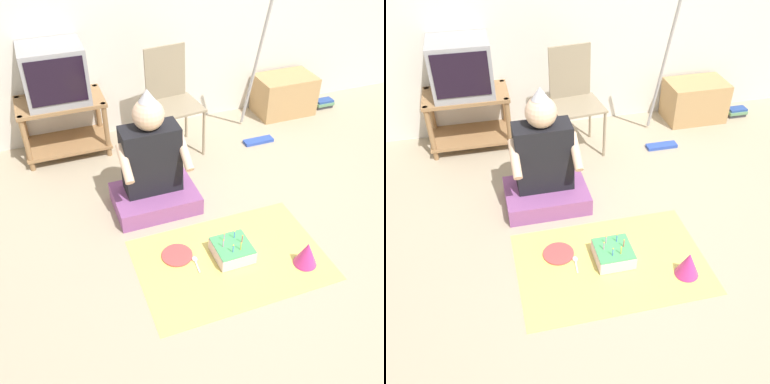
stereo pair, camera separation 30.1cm
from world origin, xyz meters
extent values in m
plane|color=tan|center=(0.00, 0.00, 0.00)|extent=(16.00, 16.00, 0.00)
cube|color=#997047|center=(-1.10, 1.84, 0.49)|extent=(0.73, 0.43, 0.03)
cube|color=#997047|center=(-1.10, 1.84, 0.09)|extent=(0.73, 0.43, 0.02)
cylinder|color=#997047|center=(-1.43, 1.65, 0.25)|extent=(0.04, 0.04, 0.51)
cylinder|color=#997047|center=(-0.77, 1.65, 0.25)|extent=(0.04, 0.04, 0.51)
cylinder|color=#997047|center=(-1.43, 2.02, 0.25)|extent=(0.04, 0.04, 0.51)
cylinder|color=#997047|center=(-0.77, 2.02, 0.25)|extent=(0.04, 0.04, 0.51)
cube|color=#99999E|center=(-1.10, 1.84, 0.74)|extent=(0.50, 0.41, 0.46)
cube|color=black|center=(-1.10, 1.63, 0.75)|extent=(0.44, 0.01, 0.36)
cube|color=gray|center=(-0.19, 1.52, 0.44)|extent=(0.46, 0.43, 0.02)
cube|color=gray|center=(-0.21, 1.70, 0.67)|extent=(0.37, 0.06, 0.46)
cylinder|color=gray|center=(-0.36, 1.33, 0.22)|extent=(0.02, 0.02, 0.44)
cylinder|color=gray|center=(0.02, 1.37, 0.22)|extent=(0.02, 0.02, 0.44)
cylinder|color=gray|center=(-0.40, 1.67, 0.22)|extent=(0.02, 0.02, 0.44)
cylinder|color=gray|center=(-0.02, 1.71, 0.22)|extent=(0.02, 0.02, 0.44)
cube|color=tan|center=(1.08, 1.84, 0.19)|extent=(0.57, 0.38, 0.39)
cube|color=#2D4CB2|center=(0.57, 1.38, 0.01)|extent=(0.28, 0.09, 0.03)
cylinder|color=#B7B7BC|center=(0.57, 1.56, 0.67)|extent=(0.03, 0.39, 1.29)
cube|color=#333338|center=(1.54, 1.79, 0.02)|extent=(0.18, 0.12, 0.03)
cube|color=#60936B|center=(1.54, 1.79, 0.05)|extent=(0.19, 0.13, 0.03)
cube|color=#284793|center=(1.55, 1.79, 0.07)|extent=(0.18, 0.10, 0.02)
cube|color=#8C4C8C|center=(-0.59, 0.83, 0.07)|extent=(0.62, 0.45, 0.14)
cube|color=black|center=(-0.59, 0.87, 0.40)|extent=(0.42, 0.21, 0.52)
sphere|color=beige|center=(-0.59, 0.87, 0.76)|extent=(0.22, 0.22, 0.22)
cone|color=silver|center=(-0.59, 0.87, 0.90)|extent=(0.12, 0.12, 0.09)
cylinder|color=beige|center=(-0.81, 0.75, 0.48)|extent=(0.06, 0.27, 0.22)
cylinder|color=beige|center=(-0.38, 0.75, 0.48)|extent=(0.06, 0.27, 0.22)
cube|color=#EAD666|center=(-0.29, 0.10, 0.00)|extent=(1.25, 0.83, 0.01)
cube|color=silver|center=(-0.27, 0.13, 0.05)|extent=(0.24, 0.24, 0.09)
cube|color=#4CB266|center=(-0.27, 0.13, 0.10)|extent=(0.24, 0.24, 0.01)
cylinder|color=#EA4C4C|center=(-0.20, 0.13, 0.13)|extent=(0.01, 0.01, 0.06)
sphere|color=#FFCC4C|center=(-0.20, 0.13, 0.17)|extent=(0.01, 0.01, 0.01)
cylinder|color=#4C7FE5|center=(-0.23, 0.19, 0.13)|extent=(0.01, 0.01, 0.06)
sphere|color=#FFCC4C|center=(-0.23, 0.19, 0.17)|extent=(0.01, 0.01, 0.01)
cylinder|color=#E58CCC|center=(-0.30, 0.19, 0.13)|extent=(0.01, 0.01, 0.06)
sphere|color=#FFCC4C|center=(-0.30, 0.19, 0.17)|extent=(0.01, 0.01, 0.01)
cylinder|color=#E58CCC|center=(-0.33, 0.13, 0.13)|extent=(0.01, 0.01, 0.06)
sphere|color=#FFCC4C|center=(-0.33, 0.13, 0.17)|extent=(0.01, 0.01, 0.01)
cylinder|color=#4C7FE5|center=(-0.29, 0.07, 0.13)|extent=(0.01, 0.01, 0.06)
sphere|color=#FFCC4C|center=(-0.29, 0.07, 0.17)|extent=(0.01, 0.01, 0.01)
cylinder|color=yellow|center=(-0.24, 0.07, 0.13)|extent=(0.01, 0.01, 0.06)
sphere|color=#FFCC4C|center=(-0.24, 0.07, 0.17)|extent=(0.01, 0.01, 0.01)
cone|color=#CC338C|center=(0.16, -0.10, 0.09)|extent=(0.15, 0.15, 0.18)
cylinder|color=#D84C4C|center=(-0.61, 0.26, 0.01)|extent=(0.21, 0.21, 0.01)
ellipsoid|color=white|center=(-0.52, 0.18, 0.01)|extent=(0.04, 0.05, 0.01)
cube|color=white|center=(-0.52, 0.11, 0.01)|extent=(0.02, 0.10, 0.01)
camera|label=1|loc=(-1.27, -1.77, 2.20)|focal=42.00mm
camera|label=2|loc=(-0.98, -1.86, 2.20)|focal=42.00mm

